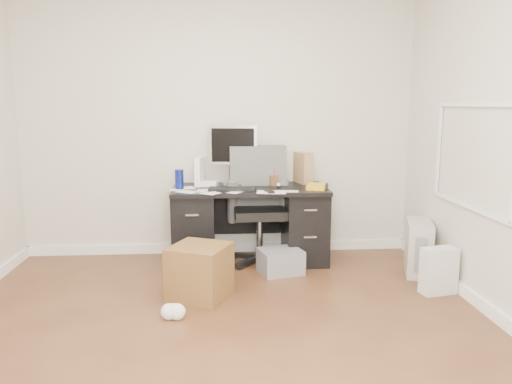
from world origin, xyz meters
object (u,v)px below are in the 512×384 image
(desk, at_px, (250,222))
(pc_tower, at_px, (418,247))
(lcd_monitor, at_px, (233,155))
(office_chair, at_px, (260,206))
(keyboard, at_px, (232,189))
(wicker_basket, at_px, (200,271))

(desk, bearing_deg, pc_tower, -16.73)
(lcd_monitor, distance_m, office_chair, 0.58)
(keyboard, bearing_deg, office_chair, 32.95)
(desk, relative_size, office_chair, 1.31)
(lcd_monitor, bearing_deg, wicker_basket, -96.70)
(desk, distance_m, wicker_basket, 1.04)
(desk, xyz_separation_m, wicker_basket, (-0.46, -0.91, -0.18))
(lcd_monitor, relative_size, office_chair, 0.53)
(wicker_basket, bearing_deg, keyboard, 69.16)
(lcd_monitor, distance_m, keyboard, 0.43)
(office_chair, xyz_separation_m, wicker_basket, (-0.56, -0.89, -0.36))
(lcd_monitor, height_order, wicker_basket, lcd_monitor)
(desk, distance_m, keyboard, 0.43)
(desk, distance_m, pc_tower, 1.62)
(keyboard, relative_size, wicker_basket, 1.02)
(lcd_monitor, height_order, keyboard, lcd_monitor)
(office_chair, bearing_deg, desk, 163.28)
(keyboard, height_order, pc_tower, keyboard)
(desk, relative_size, keyboard, 3.40)
(lcd_monitor, bearing_deg, pc_tower, -10.92)
(lcd_monitor, xyz_separation_m, wicker_basket, (-0.31, -1.07, -0.84))
(keyboard, distance_m, office_chair, 0.36)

